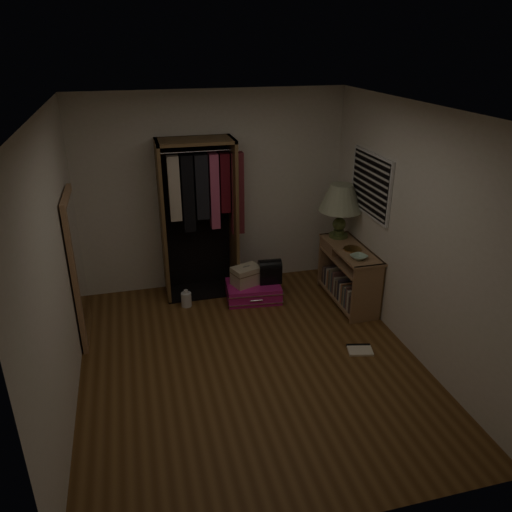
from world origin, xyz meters
name	(u,v)px	position (x,y,z in m)	size (l,w,h in m)	color
ground	(251,363)	(0.00, 0.00, 0.00)	(4.00, 4.00, 0.00)	brown
room_walls	(257,229)	(0.08, 0.04, 1.50)	(3.52, 4.02, 2.60)	silver
console_bookshelf	(347,272)	(1.54, 1.04, 0.39)	(0.42, 1.12, 0.75)	#966C48
open_wardrobe	(202,204)	(-0.20, 1.77, 1.22)	(1.06, 0.50, 2.05)	brown
floor_mirror	(78,269)	(-1.70, 1.00, 0.85)	(0.06, 0.80, 1.70)	#AF7D55
pink_suitcase	(253,291)	(0.37, 1.36, 0.11)	(0.76, 0.58, 0.22)	#CA187A
train_case	(246,275)	(0.28, 1.39, 0.34)	(0.42, 0.36, 0.26)	#C5B797
black_bag	(270,271)	(0.60, 1.37, 0.38)	(0.30, 0.21, 0.32)	black
table_lamp	(341,199)	(1.54, 1.40, 1.27)	(0.68, 0.68, 0.71)	#425227
brass_tray	(353,249)	(1.54, 0.95, 0.76)	(0.26, 0.26, 0.01)	#A77D40
ceramic_bowl	(359,257)	(1.49, 0.67, 0.77)	(0.19, 0.19, 0.05)	#A5C7AD
white_jug	(186,299)	(-0.51, 1.39, 0.10)	(0.16, 0.16, 0.23)	silver
floor_book	(360,349)	(1.22, -0.08, 0.01)	(0.31, 0.27, 0.02)	#F2E7CB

